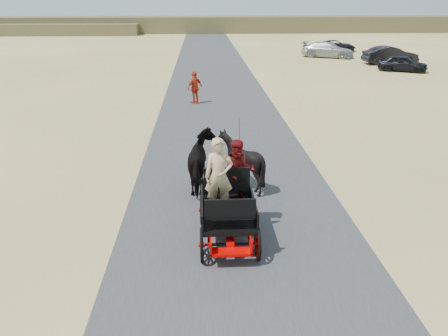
{
  "coord_description": "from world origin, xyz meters",
  "views": [
    {
      "loc": [
        -0.88,
        -10.17,
        5.47
      ],
      "look_at": [
        -0.31,
        0.59,
        1.2
      ],
      "focal_mm": 35.0,
      "sensor_mm": 36.0,
      "label": 1
    }
  ],
  "objects_px": {
    "horse_left": "(203,162)",
    "car_d": "(336,46)",
    "pedestrian": "(195,88)",
    "car_c": "(328,50)",
    "carriage": "(228,225)",
    "car_b": "(390,55)",
    "horse_right": "(240,161)",
    "car_a": "(403,63)"
  },
  "relations": [
    {
      "from": "horse_right",
      "to": "car_d",
      "type": "bearing_deg",
      "value": -110.84
    },
    {
      "from": "pedestrian",
      "to": "car_a",
      "type": "height_order",
      "value": "pedestrian"
    },
    {
      "from": "car_b",
      "to": "car_c",
      "type": "relative_size",
      "value": 0.93
    },
    {
      "from": "pedestrian",
      "to": "car_d",
      "type": "relative_size",
      "value": 0.43
    },
    {
      "from": "pedestrian",
      "to": "car_c",
      "type": "xyz_separation_m",
      "value": [
        12.32,
        18.3,
        -0.16
      ]
    },
    {
      "from": "car_a",
      "to": "car_b",
      "type": "bearing_deg",
      "value": 17.26
    },
    {
      "from": "horse_left",
      "to": "pedestrian",
      "type": "height_order",
      "value": "pedestrian"
    },
    {
      "from": "horse_left",
      "to": "car_c",
      "type": "bearing_deg",
      "value": -112.06
    },
    {
      "from": "horse_right",
      "to": "car_c",
      "type": "relative_size",
      "value": 0.35
    },
    {
      "from": "horse_right",
      "to": "pedestrian",
      "type": "bearing_deg",
      "value": -82.66
    },
    {
      "from": "car_a",
      "to": "car_d",
      "type": "bearing_deg",
      "value": 31.78
    },
    {
      "from": "horse_left",
      "to": "car_d",
      "type": "distance_m",
      "value": 37.1
    },
    {
      "from": "horse_right",
      "to": "car_b",
      "type": "xyz_separation_m",
      "value": [
        14.98,
        24.97,
        -0.11
      ]
    },
    {
      "from": "pedestrian",
      "to": "car_a",
      "type": "relative_size",
      "value": 0.48
    },
    {
      "from": "carriage",
      "to": "car_b",
      "type": "distance_m",
      "value": 31.99
    },
    {
      "from": "pedestrian",
      "to": "car_d",
      "type": "bearing_deg",
      "value": -165.49
    },
    {
      "from": "carriage",
      "to": "car_d",
      "type": "height_order",
      "value": "car_d"
    },
    {
      "from": "horse_left",
      "to": "car_b",
      "type": "height_order",
      "value": "horse_left"
    },
    {
      "from": "pedestrian",
      "to": "carriage",
      "type": "bearing_deg",
      "value": 50.3
    },
    {
      "from": "carriage",
      "to": "car_a",
      "type": "relative_size",
      "value": 0.67
    },
    {
      "from": "horse_right",
      "to": "car_d",
      "type": "height_order",
      "value": "horse_right"
    },
    {
      "from": "pedestrian",
      "to": "car_c",
      "type": "relative_size",
      "value": 0.36
    },
    {
      "from": "car_d",
      "to": "pedestrian",
      "type": "bearing_deg",
      "value": 161.82
    },
    {
      "from": "car_d",
      "to": "carriage",
      "type": "bearing_deg",
      "value": 173.96
    },
    {
      "from": "horse_left",
      "to": "car_b",
      "type": "distance_m",
      "value": 29.7
    },
    {
      "from": "horse_left",
      "to": "car_a",
      "type": "xyz_separation_m",
      "value": [
        15.49,
        21.11,
        -0.23
      ]
    },
    {
      "from": "car_b",
      "to": "car_d",
      "type": "height_order",
      "value": "car_b"
    },
    {
      "from": "horse_right",
      "to": "car_b",
      "type": "relative_size",
      "value": 0.38
    },
    {
      "from": "car_b",
      "to": "pedestrian",
      "type": "bearing_deg",
      "value": 126.95
    },
    {
      "from": "car_b",
      "to": "car_c",
      "type": "distance_m",
      "value": 6.15
    },
    {
      "from": "horse_left",
      "to": "horse_right",
      "type": "relative_size",
      "value": 1.18
    },
    {
      "from": "carriage",
      "to": "car_a",
      "type": "distance_m",
      "value": 28.37
    },
    {
      "from": "car_a",
      "to": "car_b",
      "type": "relative_size",
      "value": 0.8
    },
    {
      "from": "horse_right",
      "to": "car_b",
      "type": "distance_m",
      "value": 29.12
    },
    {
      "from": "carriage",
      "to": "car_b",
      "type": "bearing_deg",
      "value": 60.96
    },
    {
      "from": "horse_left",
      "to": "car_a",
      "type": "relative_size",
      "value": 0.56
    },
    {
      "from": "car_d",
      "to": "horse_left",
      "type": "bearing_deg",
      "value": 171.57
    },
    {
      "from": "car_c",
      "to": "car_d",
      "type": "relative_size",
      "value": 1.19
    },
    {
      "from": "carriage",
      "to": "car_d",
      "type": "bearing_deg",
      "value": 69.96
    },
    {
      "from": "car_d",
      "to": "car_a",
      "type": "bearing_deg",
      "value": -160.22
    },
    {
      "from": "horse_right",
      "to": "car_c",
      "type": "bearing_deg",
      "value": -110.2
    },
    {
      "from": "horse_left",
      "to": "car_d",
      "type": "relative_size",
      "value": 0.49
    }
  ]
}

